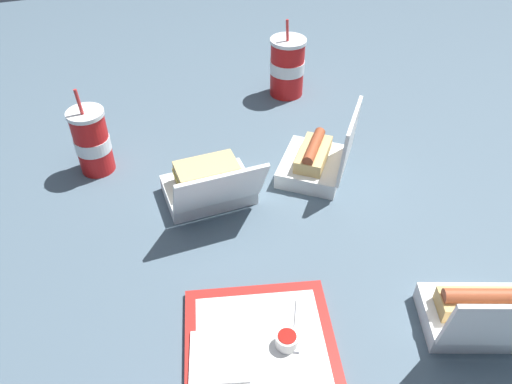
% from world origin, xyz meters
% --- Properties ---
extents(ground_plane, '(3.20, 3.20, 0.00)m').
position_xyz_m(ground_plane, '(0.00, 0.00, 0.00)').
color(ground_plane, '#4C6070').
extents(food_tray, '(0.42, 0.34, 0.01)m').
position_xyz_m(food_tray, '(0.37, -0.11, 0.01)').
color(food_tray, red).
rests_on(food_tray, ground_plane).
extents(ketchup_cup, '(0.04, 0.04, 0.02)m').
position_xyz_m(ketchup_cup, '(0.33, -0.06, 0.03)').
color(ketchup_cup, white).
rests_on(ketchup_cup, food_tray).
extents(napkin_stack, '(0.12, 0.12, 0.00)m').
position_xyz_m(napkin_stack, '(0.32, -0.17, 0.02)').
color(napkin_stack, white).
rests_on(napkin_stack, food_tray).
extents(plastic_fork, '(0.10, 0.06, 0.00)m').
position_xyz_m(plastic_fork, '(0.31, -0.02, 0.02)').
color(plastic_fork, white).
rests_on(plastic_fork, food_tray).
extents(clamshell_hotdog_left, '(0.24, 0.23, 0.18)m').
position_xyz_m(clamshell_hotdog_left, '(-0.10, 0.19, 0.04)').
color(clamshell_hotdog_left, white).
rests_on(clamshell_hotdog_left, ground_plane).
extents(clamshell_sandwich_corner, '(0.20, 0.20, 0.16)m').
position_xyz_m(clamshell_sandwich_corner, '(-0.09, -0.08, 0.04)').
color(clamshell_sandwich_corner, white).
rests_on(clamshell_sandwich_corner, ground_plane).
extents(clamshell_hotdog_center, '(0.20, 0.22, 0.16)m').
position_xyz_m(clamshell_hotdog_center, '(0.40, 0.27, 0.04)').
color(clamshell_hotdog_center, white).
rests_on(clamshell_hotdog_center, ground_plane).
extents(soda_cup_right, '(0.09, 0.09, 0.23)m').
position_xyz_m(soda_cup_right, '(-0.29, -0.31, 0.08)').
color(soda_cup_right, red).
rests_on(soda_cup_right, ground_plane).
extents(soda_cup_center, '(0.11, 0.11, 0.23)m').
position_xyz_m(soda_cup_center, '(-0.49, 0.27, 0.09)').
color(soda_cup_center, red).
rests_on(soda_cup_center, ground_plane).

